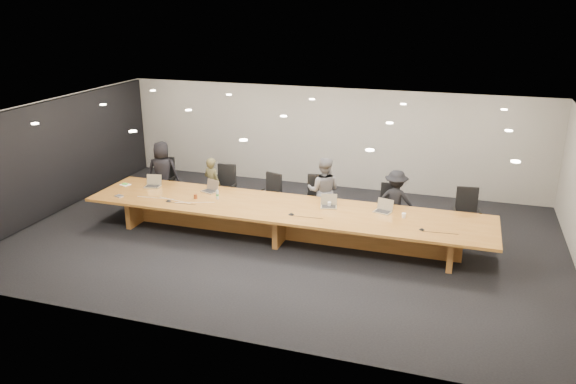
% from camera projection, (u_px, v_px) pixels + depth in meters
% --- Properties ---
extents(ground, '(12.00, 12.00, 0.00)m').
position_uv_depth(ground, '(284.00, 238.00, 12.57)').
color(ground, black).
rests_on(ground, ground).
extents(back_wall, '(12.00, 0.02, 2.80)m').
position_uv_depth(back_wall, '(329.00, 138.00, 15.71)').
color(back_wall, beige).
rests_on(back_wall, ground).
extents(left_wall_panel, '(0.08, 7.84, 2.74)m').
position_uv_depth(left_wall_panel, '(56.00, 157.00, 13.85)').
color(left_wall_panel, black).
rests_on(left_wall_panel, ground).
extents(conference_table, '(9.00, 1.80, 0.75)m').
position_uv_depth(conference_table, '(284.00, 217.00, 12.40)').
color(conference_table, '#8F591F').
rests_on(conference_table, ground).
extents(chair_far_left, '(0.64, 0.64, 1.20)m').
position_uv_depth(chair_far_left, '(162.00, 180.00, 14.62)').
color(chair_far_left, black).
rests_on(chair_far_left, ground).
extents(chair_left, '(0.60, 0.60, 1.15)m').
position_uv_depth(chair_left, '(224.00, 187.00, 14.16)').
color(chair_left, black).
rests_on(chair_left, ground).
extents(chair_mid_left, '(0.67, 0.67, 1.07)m').
position_uv_depth(chair_mid_left, '(269.00, 195.00, 13.74)').
color(chair_mid_left, black).
rests_on(chair_mid_left, ground).
extents(chair_mid_right, '(0.68, 0.68, 1.16)m').
position_uv_depth(chair_mid_right, '(317.00, 199.00, 13.31)').
color(chair_mid_right, black).
rests_on(chair_mid_right, ground).
extents(chair_right, '(0.60, 0.60, 1.06)m').
position_uv_depth(chair_right, '(387.00, 206.00, 12.99)').
color(chair_right, black).
rests_on(chair_right, ground).
extents(chair_far_right, '(0.64, 0.64, 1.14)m').
position_uv_depth(chair_far_right, '(467.00, 214.00, 12.44)').
color(chair_far_right, black).
rests_on(chair_far_right, ground).
extents(person_a, '(0.92, 0.74, 1.65)m').
position_uv_depth(person_a, '(163.00, 172.00, 14.53)').
color(person_a, black).
rests_on(person_a, ground).
extents(person_b, '(0.57, 0.46, 1.36)m').
position_uv_depth(person_b, '(212.00, 184.00, 14.09)').
color(person_b, '#3F3B22').
rests_on(person_b, ground).
extents(person_c, '(0.84, 0.69, 1.61)m').
position_uv_depth(person_c, '(324.00, 191.00, 13.19)').
color(person_c, '#5B5B5D').
rests_on(person_c, ground).
extents(person_d, '(0.94, 0.56, 1.44)m').
position_uv_depth(person_d, '(395.00, 201.00, 12.79)').
color(person_d, black).
rests_on(person_d, ground).
extents(laptop_a, '(0.41, 0.33, 0.29)m').
position_uv_depth(laptop_a, '(152.00, 181.00, 13.59)').
color(laptop_a, '#C3B795').
rests_on(laptop_a, conference_table).
extents(laptop_b, '(0.43, 0.37, 0.28)m').
position_uv_depth(laptop_b, '(209.00, 186.00, 13.25)').
color(laptop_b, tan).
rests_on(laptop_b, conference_table).
extents(laptop_d, '(0.40, 0.33, 0.28)m').
position_uv_depth(laptop_d, '(329.00, 201.00, 12.26)').
color(laptop_d, tan).
rests_on(laptop_d, conference_table).
extents(laptop_e, '(0.41, 0.35, 0.28)m').
position_uv_depth(laptop_e, '(383.00, 206.00, 11.97)').
color(laptop_e, '#B6AB8B').
rests_on(laptop_e, conference_table).
extents(water_bottle, '(0.08, 0.08, 0.21)m').
position_uv_depth(water_bottle, '(217.00, 195.00, 12.78)').
color(water_bottle, '#B1C1BC').
rests_on(water_bottle, conference_table).
extents(amber_mug, '(0.11, 0.11, 0.10)m').
position_uv_depth(amber_mug, '(196.00, 196.00, 12.83)').
color(amber_mug, brown).
rests_on(amber_mug, conference_table).
extents(paper_cup_near, '(0.10, 0.10, 0.10)m').
position_uv_depth(paper_cup_near, '(329.00, 204.00, 12.34)').
color(paper_cup_near, silver).
rests_on(paper_cup_near, conference_table).
extents(paper_cup_far, '(0.09, 0.09, 0.10)m').
position_uv_depth(paper_cup_far, '(404.00, 215.00, 11.70)').
color(paper_cup_far, white).
rests_on(paper_cup_far, conference_table).
extents(notepad, '(0.27, 0.24, 0.01)m').
position_uv_depth(notepad, '(125.00, 185.00, 13.78)').
color(notepad, white).
rests_on(notepad, conference_table).
extents(lime_gadget, '(0.14, 0.09, 0.02)m').
position_uv_depth(lime_gadget, '(125.00, 184.00, 13.79)').
color(lime_gadget, green).
rests_on(lime_gadget, notepad).
extents(av_box, '(0.21, 0.18, 0.03)m').
position_uv_depth(av_box, '(119.00, 196.00, 12.97)').
color(av_box, '#ABABB0').
rests_on(av_box, conference_table).
extents(mic_left, '(0.14, 0.14, 0.03)m').
position_uv_depth(mic_left, '(168.00, 201.00, 12.67)').
color(mic_left, black).
rests_on(mic_left, conference_table).
extents(mic_center, '(0.15, 0.15, 0.03)m').
position_uv_depth(mic_center, '(291.00, 214.00, 11.88)').
color(mic_center, black).
rests_on(mic_center, conference_table).
extents(mic_right, '(0.13, 0.13, 0.03)m').
position_uv_depth(mic_right, '(422.00, 229.00, 11.10)').
color(mic_right, black).
rests_on(mic_right, conference_table).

